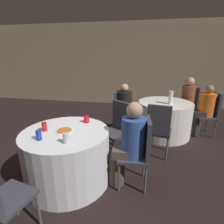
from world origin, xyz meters
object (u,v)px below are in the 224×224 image
(soda_can_silver, at_px, (66,138))
(soda_can_red, at_px, (44,127))
(chair_near_east, at_px, (141,148))
(chair_far_west, at_px, (120,108))
(chair_near_northeast, at_px, (118,124))
(table_near, at_px, (68,156))
(chair_far_south, at_px, (159,127))
(soda_can_blue, at_px, (39,135))
(chair_far_northeast, at_px, (189,103))
(person_orange_shirt, at_px, (203,110))
(table_far, at_px, (164,119))
(pizza_plate_near, at_px, (64,131))
(bottle_far, at_px, (171,98))
(person_blue_shirt, at_px, (128,145))
(chair_far_east, at_px, (210,111))
(person_floral_shirt, at_px, (186,103))
(person_black_shirt, at_px, (127,108))

(soda_can_silver, distance_m, soda_can_red, 0.51)
(chair_near_east, bearing_deg, chair_far_west, 12.94)
(chair_near_east, bearing_deg, chair_near_northeast, 25.17)
(table_near, distance_m, chair_far_south, 1.55)
(soda_can_blue, bearing_deg, soda_can_red, 107.64)
(chair_far_northeast, distance_m, soda_can_silver, 3.51)
(chair_far_northeast, bearing_deg, soda_can_blue, 92.52)
(chair_far_west, distance_m, person_orange_shirt, 1.82)
(soda_can_silver, bearing_deg, person_orange_shirt, 46.97)
(table_far, xyz_separation_m, chair_far_northeast, (0.66, 0.75, 0.20))
(soda_can_silver, height_order, soda_can_red, same)
(table_near, height_order, chair_far_south, chair_far_south)
(table_near, relative_size, pizza_plate_near, 4.85)
(chair_near_east, relative_size, soda_can_silver, 7.99)
(soda_can_red, xyz_separation_m, bottle_far, (1.83, 1.75, 0.08))
(chair_near_northeast, height_order, soda_can_red, chair_near_northeast)
(chair_near_northeast, bearing_deg, pizza_plate_near, 89.14)
(person_blue_shirt, xyz_separation_m, soda_can_red, (-1.12, -0.10, 0.22))
(chair_far_east, relative_size, person_blue_shirt, 0.82)
(person_floral_shirt, bearing_deg, chair_far_south, 106.90)
(soda_can_silver, bearing_deg, bottle_far, 55.31)
(pizza_plate_near, bearing_deg, table_far, 51.00)
(soda_can_blue, bearing_deg, bottle_far, 48.87)
(person_orange_shirt, relative_size, person_floral_shirt, 0.92)
(person_blue_shirt, bearing_deg, chair_near_northeast, 13.99)
(person_floral_shirt, xyz_separation_m, person_black_shirt, (-1.38, -0.67, -0.03))
(chair_near_northeast, bearing_deg, chair_far_east, -112.66)
(table_near, xyz_separation_m, table_far, (1.47, 1.84, 0.00))
(person_orange_shirt, relative_size, bottle_far, 4.14)
(person_blue_shirt, bearing_deg, soda_can_red, 90.75)
(table_near, bearing_deg, chair_far_east, 39.33)
(chair_near_east, height_order, chair_far_east, same)
(chair_near_east, distance_m, chair_far_west, 1.78)
(person_blue_shirt, xyz_separation_m, pizza_plate_near, (-0.85, -0.06, 0.17))
(person_blue_shirt, bearing_deg, chair_far_south, -34.09)
(chair_near_northeast, relative_size, soda_can_silver, 7.99)
(soda_can_blue, height_order, soda_can_red, same)
(bottle_far, bearing_deg, chair_near_east, -108.28)
(person_orange_shirt, xyz_separation_m, soda_can_blue, (-2.48, -2.27, 0.24))
(person_orange_shirt, bearing_deg, person_floral_shirt, 19.13)
(table_far, distance_m, person_blue_shirt, 1.89)
(table_near, relative_size, person_floral_shirt, 0.96)
(chair_far_south, bearing_deg, chair_far_west, 141.94)
(person_orange_shirt, distance_m, person_black_shirt, 1.66)
(pizza_plate_near, bearing_deg, chair_far_northeast, 50.23)
(chair_near_east, height_order, person_black_shirt, person_black_shirt)
(chair_near_east, relative_size, chair_far_east, 1.00)
(table_near, xyz_separation_m, chair_far_east, (2.45, 2.01, 0.20))
(table_near, xyz_separation_m, pizza_plate_near, (-0.02, 0.00, 0.39))
(table_near, bearing_deg, soda_can_red, -172.43)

